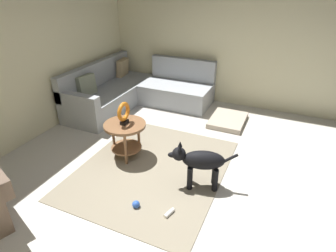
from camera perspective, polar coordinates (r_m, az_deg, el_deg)
name	(u,v)px	position (r m, az deg, el deg)	size (l,w,h in m)	color
ground_plane	(196,191)	(3.72, 5.76, -13.00)	(6.00, 6.00, 0.10)	beige
wall_back	(5,58)	(4.73, -30.03, 11.73)	(6.00, 0.12, 2.70)	beige
wall_right	(251,38)	(5.79, 16.38, 16.62)	(0.12, 6.00, 2.70)	beige
area_rug	(153,168)	(4.00, -3.09, -8.48)	(2.30, 1.90, 0.01)	gray
sectional_couch	(135,92)	(5.86, -6.62, 6.83)	(2.20, 2.25, 0.88)	#9EA3A8
side_table	(125,131)	(4.09, -8.62, -1.08)	(0.60, 0.60, 0.54)	brown
torus_sculpture	(124,113)	(3.96, -8.92, 2.66)	(0.28, 0.08, 0.33)	black
dog_bed_mat	(228,120)	(5.30, 11.97, 1.17)	(0.80, 0.60, 0.09)	#B2A38E
dog	(200,162)	(3.50, 6.43, -7.16)	(0.38, 0.82, 0.63)	black
dog_toy_ball	(136,204)	(3.41, -6.47, -15.43)	(0.09, 0.09, 0.09)	blue
dog_toy_rope	(169,213)	(3.32, 0.26, -17.17)	(0.05, 0.05, 0.15)	silver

